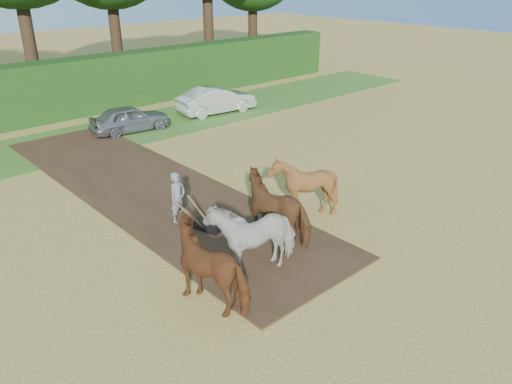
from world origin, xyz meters
TOP-DOWN VIEW (x-y plane):
  - ground at (0.00, 0.00)m, footprint 120.00×120.00m
  - earth_strip at (1.50, 7.00)m, footprint 4.50×17.00m
  - grass_verge at (0.00, 14.00)m, footprint 50.00×5.00m
  - plough_team at (1.68, 1.05)m, footprint 6.76×5.56m

SIDE VIEW (x-z plane):
  - ground at x=0.00m, z-range 0.00..0.00m
  - grass_verge at x=0.00m, z-range 0.00..0.03m
  - earth_strip at x=1.50m, z-range 0.00..0.05m
  - plough_team at x=1.68m, z-range -0.01..2.01m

